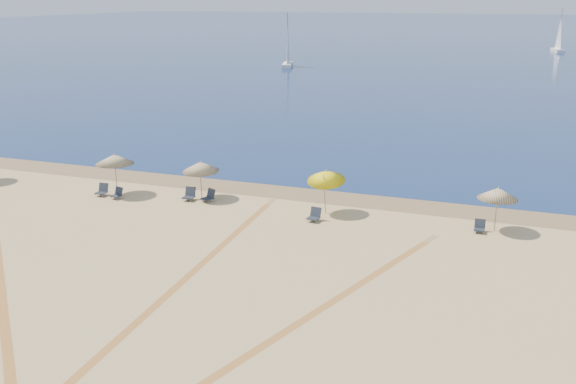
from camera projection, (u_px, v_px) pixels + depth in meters
name	position (u px, v px, depth m)	size (l,w,h in m)	color
ocean	(485.00, 29.00, 218.14)	(500.00, 500.00, 0.00)	#0C2151
wet_sand	(311.00, 194.00, 37.09)	(500.00, 500.00, 0.00)	olive
umbrella_1	(115.00, 159.00, 36.46)	(2.20, 2.20, 2.46)	gray
umbrella_2	(201.00, 167.00, 35.79)	(2.09, 2.12, 2.22)	gray
umbrella_3	(326.00, 176.00, 33.25)	(2.03, 2.10, 2.57)	gray
umbrella_4	(498.00, 193.00, 30.75)	(1.94, 1.95, 2.28)	gray
chair_1	(102.00, 190.00, 36.77)	(0.61, 0.71, 0.70)	#1B222C
chair_2	(117.00, 194.00, 36.25)	(0.63, 0.70, 0.63)	#1B222C
chair_3	(189.00, 194.00, 35.95)	(0.65, 0.74, 0.73)	#1B222C
chair_4	(209.00, 196.00, 35.69)	(0.82, 0.87, 0.71)	#1B222C
chair_5	(315.00, 215.00, 32.60)	(0.67, 0.76, 0.70)	#1B222C
chair_6	(480.00, 227.00, 31.07)	(0.52, 0.61, 0.62)	#1B222C
sailboat_0	(559.00, 39.00, 129.98)	(2.55, 6.01, 8.69)	white
sailboat_2	(288.00, 51.00, 102.32)	(2.88, 5.90, 8.52)	white
tire_tracks	(108.00, 303.00, 23.97)	(52.37, 43.96, 0.00)	tan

